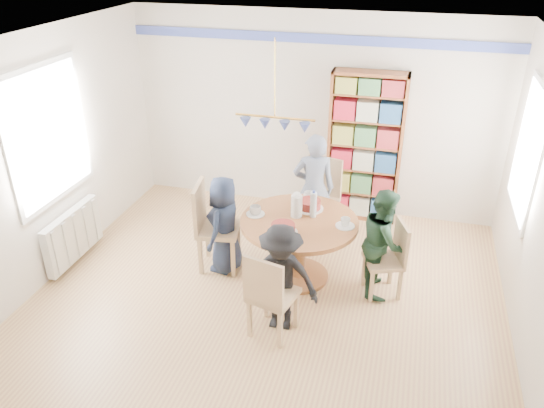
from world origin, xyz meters
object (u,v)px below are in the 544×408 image
(chair_right, at_px, (390,256))
(bookshelf, at_px, (365,149))
(chair_near, at_px, (269,293))
(person_far, at_px, (314,189))
(chair_far, at_px, (320,194))
(person_right, at_px, (383,242))
(radiator, at_px, (73,235))
(chair_left, at_px, (211,222))
(person_left, at_px, (225,225))
(person_near, at_px, (281,278))
(dining_table, at_px, (299,235))

(chair_right, distance_m, bookshelf, 1.84)
(chair_right, xyz_separation_m, chair_near, (-1.06, -1.04, 0.05))
(chair_near, height_order, person_far, person_far)
(chair_far, height_order, person_right, person_right)
(person_right, bearing_deg, radiator, 89.32)
(chair_left, distance_m, chair_right, 2.04)
(bookshelf, bearing_deg, person_left, -128.44)
(radiator, xyz_separation_m, bookshelf, (3.15, 2.04, 0.64))
(person_far, distance_m, person_near, 1.77)
(chair_near, bearing_deg, radiator, 165.26)
(person_near, bearing_deg, chair_far, 86.99)
(chair_left, bearing_deg, radiator, -168.33)
(person_right, bearing_deg, chair_near, 131.11)
(dining_table, xyz_separation_m, person_near, (0.02, -0.86, 0.02))
(person_near, bearing_deg, person_right, 42.36)
(chair_left, bearing_deg, chair_far, 45.37)
(radiator, distance_m, dining_table, 2.69)
(person_right, xyz_separation_m, bookshelf, (-0.42, 1.65, 0.38))
(chair_left, relative_size, chair_right, 1.23)
(person_far, bearing_deg, radiator, 10.12)
(person_left, bearing_deg, chair_near, 44.78)
(chair_left, xyz_separation_m, chair_right, (2.04, 0.02, -0.11))
(person_right, relative_size, person_near, 1.06)
(person_far, bearing_deg, person_near, 75.70)
(dining_table, height_order, chair_left, chair_left)
(radiator, bearing_deg, bookshelf, 32.91)
(chair_near, distance_m, person_left, 1.30)
(person_near, bearing_deg, person_left, 134.43)
(chair_left, bearing_deg, person_left, -2.73)
(radiator, height_order, person_left, person_left)
(radiator, distance_m, chair_near, 2.70)
(chair_near, relative_size, person_left, 0.81)
(chair_right, distance_m, person_left, 1.87)
(chair_right, distance_m, person_near, 1.31)
(person_far, height_order, person_near, person_far)
(bookshelf, bearing_deg, chair_near, -101.41)
(chair_far, height_order, bookshelf, bookshelf)
(chair_near, relative_size, person_right, 0.78)
(chair_right, distance_m, chair_far, 1.44)
(person_near, xyz_separation_m, bookshelf, (0.48, 2.54, 0.42))
(chair_far, bearing_deg, person_far, -111.41)
(radiator, distance_m, chair_left, 1.68)
(radiator, xyz_separation_m, chair_near, (2.60, -0.68, 0.17))
(chair_left, xyz_separation_m, chair_near, (0.98, -1.02, -0.06))
(radiator, height_order, dining_table, dining_table)
(person_right, distance_m, person_near, 1.27)
(person_left, bearing_deg, radiator, -73.53)
(radiator, bearing_deg, person_near, -10.59)
(radiator, distance_m, chair_right, 3.68)
(chair_left, height_order, bookshelf, bookshelf)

